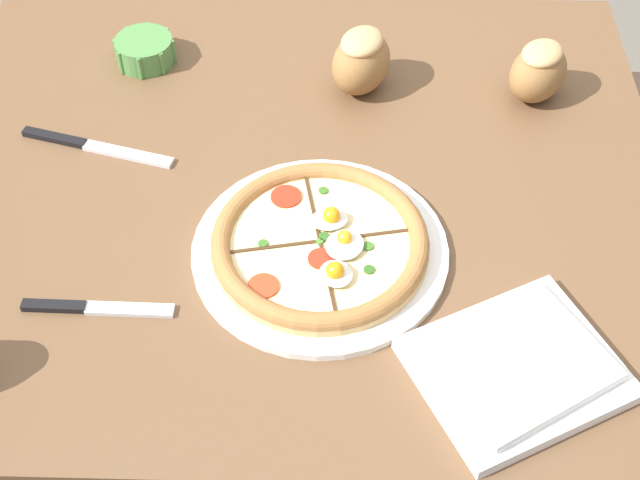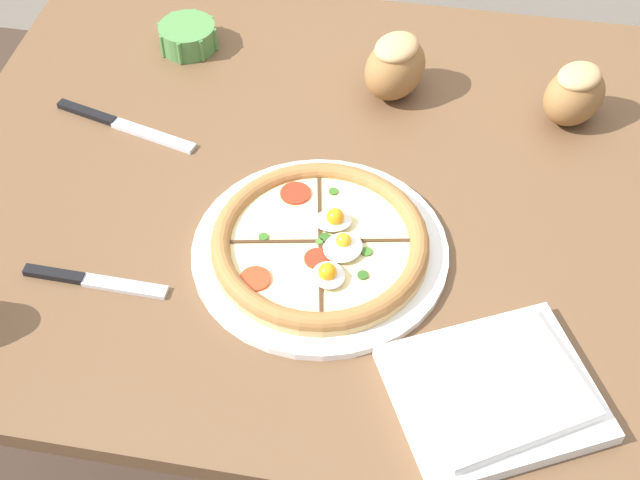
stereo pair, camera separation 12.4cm
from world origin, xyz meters
The scene contains 9 objects.
ground_plane centered at (0.00, 0.00, 0.00)m, with size 12.00×12.00×0.00m, color #3D2D23.
dining_table centered at (0.00, 0.00, 0.66)m, with size 1.14×0.99×0.77m.
pizza centered at (0.04, -0.14, 0.79)m, with size 0.36×0.36×0.05m.
ramekin_bowl centered at (-0.27, 0.29, 0.79)m, with size 0.11×0.11×0.04m.
napkin_folded centered at (0.30, -0.34, 0.78)m, with size 0.31×0.29×0.04m.
bread_piece_near centered at (0.10, 0.23, 0.82)m, with size 0.13×0.15×0.11m.
bread_piece_mid centered at (0.39, 0.21, 0.82)m, with size 0.14×0.14×0.10m.
knife_main centered at (-0.32, 0.07, 0.77)m, with size 0.25×0.08×0.01m.
knife_spare centered at (-0.25, -0.25, 0.77)m, with size 0.21×0.02×0.01m.
Camera 1 is at (0.06, -0.96, 1.73)m, focal length 50.00 mm.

